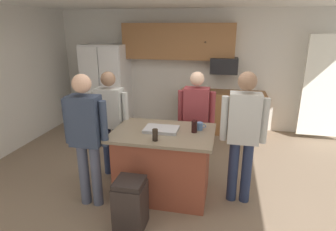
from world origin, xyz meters
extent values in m
plane|color=#7F6B56|center=(0.00, 0.00, 0.00)|extent=(7.04, 7.04, 0.00)
cube|color=silver|center=(0.00, 2.80, 1.30)|extent=(6.40, 0.10, 2.60)
cube|color=white|center=(2.60, 2.40, 1.10)|extent=(0.90, 0.06, 2.00)
cube|color=#936038|center=(-0.40, 2.60, 1.92)|extent=(2.40, 0.35, 0.75)
sphere|color=#4C3823|center=(0.20, 2.41, 1.93)|extent=(0.04, 0.04, 0.04)
cube|color=#936038|center=(0.60, 2.48, 0.45)|extent=(1.80, 0.60, 0.90)
sphere|color=#4C3823|center=(1.05, 2.17, 0.45)|extent=(0.04, 0.04, 0.04)
cube|color=white|center=(-2.00, 2.40, 0.93)|extent=(0.95, 0.70, 1.86)
cube|color=white|center=(-2.24, 2.03, 0.93)|extent=(0.45, 0.04, 1.78)
cube|color=white|center=(-1.76, 2.03, 0.93)|extent=(0.45, 0.04, 1.78)
cylinder|color=#B2B2B7|center=(-2.00, 2.00, 1.02)|extent=(0.02, 0.02, 0.35)
cube|color=black|center=(0.60, 2.50, 1.45)|extent=(0.56, 0.40, 0.32)
cube|color=brown|center=(-0.10, -0.16, 0.44)|extent=(1.19, 0.79, 0.89)
cube|color=#756651|center=(-0.10, -0.16, 0.91)|extent=(1.33, 0.93, 0.04)
cylinder|color=#4C5166|center=(-1.05, -0.58, 0.42)|extent=(0.13, 0.13, 0.84)
cylinder|color=#4C5166|center=(-0.88, -0.58, 0.42)|extent=(0.13, 0.13, 0.84)
cube|color=#2D384C|center=(-0.97, -0.58, 1.15)|extent=(0.38, 0.22, 0.63)
sphere|color=tan|center=(-0.97, -0.58, 1.60)|extent=(0.23, 0.23, 0.23)
cylinder|color=#2D384C|center=(-1.21, -0.58, 1.13)|extent=(0.09, 0.09, 0.56)
cylinder|color=#2D384C|center=(-0.73, -0.58, 1.13)|extent=(0.09, 0.09, 0.56)
cylinder|color=#232D4C|center=(0.83, -0.10, 0.42)|extent=(0.13, 0.13, 0.84)
cylinder|color=#232D4C|center=(1.00, -0.10, 0.42)|extent=(0.13, 0.13, 0.84)
cube|color=#B7B7B2|center=(0.91, -0.10, 1.16)|extent=(0.38, 0.22, 0.63)
sphere|color=#8C664C|center=(0.91, -0.10, 1.62)|extent=(0.23, 0.23, 0.23)
cylinder|color=#B7B7B2|center=(0.67, -0.10, 1.14)|extent=(0.09, 0.09, 0.57)
cylinder|color=#B7B7B2|center=(1.15, -0.10, 1.14)|extent=(0.09, 0.09, 0.57)
cylinder|color=#232D4C|center=(-1.08, 0.22, 0.39)|extent=(0.13, 0.13, 0.79)
cylinder|color=#232D4C|center=(-0.91, 0.22, 0.39)|extent=(0.13, 0.13, 0.79)
cube|color=#B7B7B2|center=(-0.99, 0.22, 1.08)|extent=(0.38, 0.22, 0.59)
sphere|color=#8C664C|center=(-0.99, 0.22, 1.52)|extent=(0.21, 0.21, 0.21)
cylinder|color=#B7B7B2|center=(-1.23, 0.22, 1.06)|extent=(0.09, 0.09, 0.53)
cylinder|color=#B7B7B2|center=(-0.75, 0.22, 1.06)|extent=(0.09, 0.09, 0.53)
cylinder|color=tan|center=(0.16, 0.61, 0.39)|extent=(0.13, 0.13, 0.78)
cylinder|color=tan|center=(0.33, 0.61, 0.39)|extent=(0.13, 0.13, 0.78)
cube|color=maroon|center=(0.25, 0.61, 1.07)|extent=(0.38, 0.22, 0.58)
sphere|color=beige|center=(0.25, 0.61, 1.50)|extent=(0.21, 0.21, 0.21)
cylinder|color=maroon|center=(0.01, 0.61, 1.05)|extent=(0.09, 0.09, 0.53)
cylinder|color=maroon|center=(0.49, 0.61, 1.05)|extent=(0.09, 0.09, 0.53)
cylinder|color=black|center=(0.30, -0.10, 1.00)|extent=(0.07, 0.07, 0.16)
cylinder|color=#4C6B99|center=(0.36, 0.00, 0.98)|extent=(0.08, 0.08, 0.11)
torus|color=#4C6B99|center=(0.42, 0.00, 0.98)|extent=(0.06, 0.01, 0.06)
cylinder|color=black|center=(-0.12, -0.47, 1.00)|extent=(0.07, 0.07, 0.14)
cube|color=#B7B7BC|center=(-0.12, -0.14, 0.94)|extent=(0.44, 0.30, 0.02)
cube|color=#A8A8AD|center=(-0.12, -0.14, 0.96)|extent=(0.44, 0.30, 0.02)
cube|color=black|center=(-0.31, -0.90, 0.28)|extent=(0.34, 0.34, 0.55)
cube|color=black|center=(-0.31, -0.90, 0.58)|extent=(0.32, 0.32, 0.06)
camera|label=1|loc=(0.68, -3.49, 2.24)|focal=29.94mm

